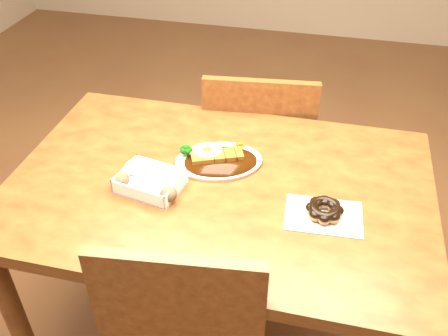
% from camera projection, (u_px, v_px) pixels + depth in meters
% --- Properties ---
extents(ground, '(6.00, 6.00, 0.00)m').
position_uv_depth(ground, '(220.00, 336.00, 1.88)').
color(ground, brown).
rests_on(ground, ground).
extents(table, '(1.20, 0.80, 0.75)m').
position_uv_depth(table, '(219.00, 208.00, 1.48)').
color(table, '#532510').
rests_on(table, ground).
extents(chair_far, '(0.46, 0.46, 0.87)m').
position_uv_depth(chair_far, '(259.00, 154.00, 2.00)').
color(chair_far, '#532510').
rests_on(chair_far, ground).
extents(katsu_curry_plate, '(0.30, 0.26, 0.05)m').
position_uv_depth(katsu_curry_plate, '(217.00, 159.00, 1.49)').
color(katsu_curry_plate, white).
rests_on(katsu_curry_plate, table).
extents(donut_box, '(0.20, 0.16, 0.05)m').
position_uv_depth(donut_box, '(148.00, 181.00, 1.39)').
color(donut_box, white).
rests_on(donut_box, table).
extents(pon_de_ring, '(0.21, 0.15, 0.04)m').
position_uv_depth(pon_de_ring, '(324.00, 210.00, 1.30)').
color(pon_de_ring, silver).
rests_on(pon_de_ring, table).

